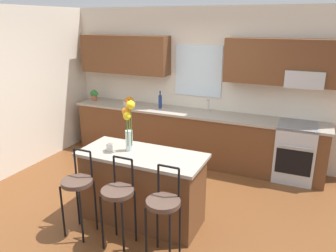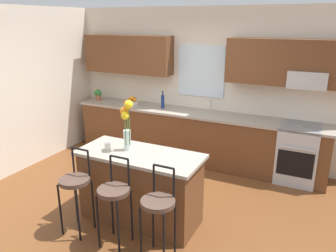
{
  "view_description": "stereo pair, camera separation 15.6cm",
  "coord_description": "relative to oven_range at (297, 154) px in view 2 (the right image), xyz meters",
  "views": [
    {
      "loc": [
        1.91,
        -3.61,
        2.47
      ],
      "look_at": [
        0.05,
        0.55,
        1.0
      ],
      "focal_mm": 35.28,
      "sensor_mm": 36.0,
      "label": 1
    },
    {
      "loc": [
        2.05,
        -3.55,
        2.47
      ],
      "look_at": [
        0.05,
        0.55,
        1.0
      ],
      "focal_mm": 35.28,
      "sensor_mm": 36.0,
      "label": 2
    }
  ],
  "objects": [
    {
      "name": "bar_stool_far",
      "position": [
        -1.12,
        -2.58,
        0.18
      ],
      "size": [
        0.36,
        0.36,
        1.04
      ],
      "color": "black",
      "rests_on": "ground"
    },
    {
      "name": "counter_run",
      "position": [
        -1.77,
        0.02,
        0.01
      ],
      "size": [
        4.56,
        0.64,
        0.92
      ],
      "color": "brown",
      "rests_on": "ground"
    },
    {
      "name": "mug_ceramic",
      "position": [
        -2.09,
        -2.1,
        0.51
      ],
      "size": [
        0.08,
        0.08,
        0.09
      ],
      "primitive_type": "cylinder",
      "color": "silver",
      "rests_on": "kitchen_island"
    },
    {
      "name": "potted_plant_small",
      "position": [
        -3.86,
        0.03,
        0.59
      ],
      "size": [
        0.19,
        0.13,
        0.22
      ],
      "color": "#9E5B3D",
      "rests_on": "counter_run"
    },
    {
      "name": "oven_range",
      "position": [
        0.0,
        0.0,
        0.0
      ],
      "size": [
        0.6,
        0.64,
        0.92
      ],
      "color": "#B7BABC",
      "rests_on": "ground"
    },
    {
      "name": "sink_faucet",
      "position": [
        -1.52,
        0.17,
        0.6
      ],
      "size": [
        0.02,
        0.13,
        0.23
      ],
      "color": "#B7BABC",
      "rests_on": "counter_run"
    },
    {
      "name": "ground_plane",
      "position": [
        -1.77,
        -1.68,
        -0.46
      ],
      "size": [
        14.0,
        14.0,
        0.0
      ],
      "primitive_type": "plane",
      "color": "brown"
    },
    {
      "name": "back_wall_assembly",
      "position": [
        -1.74,
        0.31,
        1.05
      ],
      "size": [
        5.6,
        0.5,
        2.7
      ],
      "color": "beige",
      "rests_on": "ground"
    },
    {
      "name": "kitchen_island",
      "position": [
        -1.67,
        -2.03,
        0.0
      ],
      "size": [
        1.56,
        0.69,
        0.92
      ],
      "color": "brown",
      "rests_on": "ground"
    },
    {
      "name": "bar_stool_near",
      "position": [
        -2.22,
        -2.58,
        0.18
      ],
      "size": [
        0.36,
        0.36,
        1.04
      ],
      "color": "black",
      "rests_on": "ground"
    },
    {
      "name": "flower_vase",
      "position": [
        -1.85,
        -2.01,
        0.84
      ],
      "size": [
        0.18,
        0.15,
        0.64
      ],
      "color": "silver",
      "rests_on": "kitchen_island"
    },
    {
      "name": "wall_left",
      "position": [
        -4.33,
        -1.38,
        0.89
      ],
      "size": [
        0.12,
        4.6,
        2.7
      ],
      "primitive_type": "cube",
      "color": "beige",
      "rests_on": "ground"
    },
    {
      "name": "bar_stool_middle",
      "position": [
        -1.67,
        -2.58,
        0.18
      ],
      "size": [
        0.36,
        0.36,
        1.04
      ],
      "color": "black",
      "rests_on": "ground"
    },
    {
      "name": "bottle_olive_oil",
      "position": [
        -2.4,
        0.02,
        0.59
      ],
      "size": [
        0.06,
        0.06,
        0.32
      ],
      "color": "navy",
      "rests_on": "counter_run"
    },
    {
      "name": "fruit_bowl_oranges",
      "position": [
        -3.05,
        0.03,
        0.52
      ],
      "size": [
        0.24,
        0.24,
        0.16
      ],
      "color": "silver",
      "rests_on": "counter_run"
    }
  ]
}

